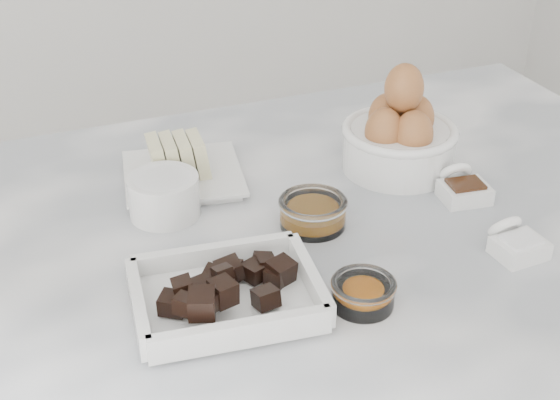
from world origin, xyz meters
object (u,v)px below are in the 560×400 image
at_px(sugar_ramekin, 164,194).
at_px(egg_bowl, 399,136).
at_px(chocolate_dish, 226,291).
at_px(butter_plate, 181,167).
at_px(salt_spoon, 516,242).
at_px(honey_bowl, 313,212).
at_px(zest_bowl, 363,292).
at_px(vanilla_spoon, 462,187).

height_order(sugar_ramekin, egg_bowl, egg_bowl).
distance_m(chocolate_dish, butter_plate, 0.28).
distance_m(egg_bowl, salt_spoon, 0.24).
distance_m(sugar_ramekin, honey_bowl, 0.18).
height_order(egg_bowl, zest_bowl, egg_bowl).
bearing_deg(sugar_ramekin, butter_plate, 60.85).
height_order(egg_bowl, honey_bowl, egg_bowl).
height_order(butter_plate, egg_bowl, egg_bowl).
xyz_separation_m(butter_plate, sugar_ramekin, (-0.04, -0.07, 0.01)).
distance_m(vanilla_spoon, salt_spoon, 0.13).
bearing_deg(salt_spoon, vanilla_spoon, 84.22).
bearing_deg(salt_spoon, chocolate_dish, 175.70).
bearing_deg(honey_bowl, vanilla_spoon, -2.39).
bearing_deg(honey_bowl, egg_bowl, 28.91).
relative_size(butter_plate, honey_bowl, 2.11).
bearing_deg(zest_bowl, egg_bowl, 54.45).
distance_m(butter_plate, zest_bowl, 0.34).
bearing_deg(butter_plate, salt_spoon, -44.28).
bearing_deg(butter_plate, vanilla_spoon, -28.06).
bearing_deg(zest_bowl, butter_plate, 107.99).
relative_size(chocolate_dish, honey_bowl, 2.45).
bearing_deg(honey_bowl, butter_plate, 125.92).
height_order(chocolate_dish, salt_spoon, chocolate_dish).
distance_m(chocolate_dish, egg_bowl, 0.38).
bearing_deg(salt_spoon, honey_bowl, 144.08).
xyz_separation_m(egg_bowl, zest_bowl, (-0.18, -0.25, -0.03)).
bearing_deg(honey_bowl, sugar_ramekin, 150.37).
height_order(chocolate_dish, sugar_ramekin, same).
distance_m(sugar_ramekin, vanilla_spoon, 0.38).
bearing_deg(chocolate_dish, vanilla_spoon, 16.61).
bearing_deg(zest_bowl, honey_bowl, 85.17).
bearing_deg(zest_bowl, chocolate_dish, 160.60).
relative_size(egg_bowl, salt_spoon, 2.21).
bearing_deg(salt_spoon, zest_bowl, -174.05).
height_order(sugar_ramekin, honey_bowl, sugar_ramekin).
relative_size(honey_bowl, vanilla_spoon, 1.09).
xyz_separation_m(butter_plate, vanilla_spoon, (0.32, -0.17, -0.01)).
height_order(zest_bowl, vanilla_spoon, vanilla_spoon).
bearing_deg(chocolate_dish, egg_bowl, 33.26).
distance_m(sugar_ramekin, salt_spoon, 0.42).
xyz_separation_m(chocolate_dish, egg_bowl, (0.31, 0.21, 0.03)).
distance_m(egg_bowl, zest_bowl, 0.31).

